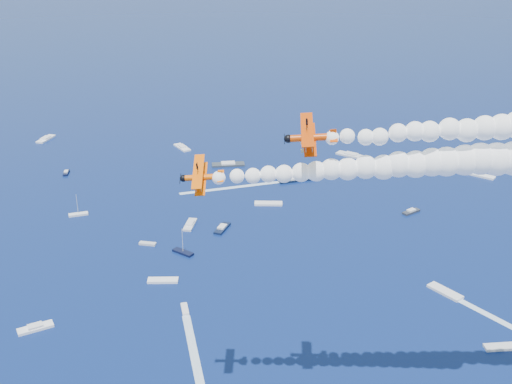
{
  "coord_description": "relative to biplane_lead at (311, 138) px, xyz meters",
  "views": [
    {
      "loc": [
        6.9,
        -77.58,
        93.95
      ],
      "look_at": [
        6.17,
        19.5,
        51.62
      ],
      "focal_mm": 45.25,
      "sensor_mm": 36.0,
      "label": 1
    }
  ],
  "objects": [
    {
      "name": "spectator_boats",
      "position": [
        -14.7,
        101.91,
        -60.83
      ],
      "size": [
        234.17,
        160.05,
        0.7
      ],
      "color": "white",
      "rests_on": "ground"
    },
    {
      "name": "biplane_lead",
      "position": [
        0.0,
        0.0,
        0.0
      ],
      "size": [
        9.04,
        10.99,
        8.67
      ],
      "primitive_type": null,
      "rotation": [
        -0.29,
        0.07,
        3.1
      ],
      "color": "#D63E04"
    },
    {
      "name": "smoke_trail_lead",
      "position": [
        26.37,
        -1.2,
        1.98
      ],
      "size": [
        52.53,
        10.0,
        9.45
      ],
      "primitive_type": null,
      "rotation": [
        0.0,
        0.0,
        3.1
      ],
      "color": "white"
    },
    {
      "name": "smoke_trail_trail",
      "position": [
        8.88,
        -0.01,
        -5.13
      ],
      "size": [
        52.43,
        8.09,
        9.45
      ],
      "primitive_type": null,
      "rotation": [
        0.0,
        0.0,
        3.12
      ],
      "color": "white"
    },
    {
      "name": "biplane_trail",
      "position": [
        -17.51,
        0.68,
        -7.11
      ],
      "size": [
        7.6,
        9.55,
        8.06
      ],
      "primitive_type": null,
      "rotation": [
        -0.38,
        0.07,
        3.12
      ],
      "color": "#FF5F05"
    },
    {
      "name": "boat_wakes",
      "position": [
        4.9,
        58.89,
        -61.15
      ],
      "size": [
        106.84,
        126.41,
        0.04
      ],
      "color": "white",
      "rests_on": "ground"
    }
  ]
}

